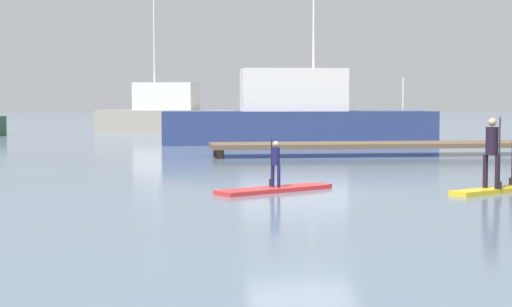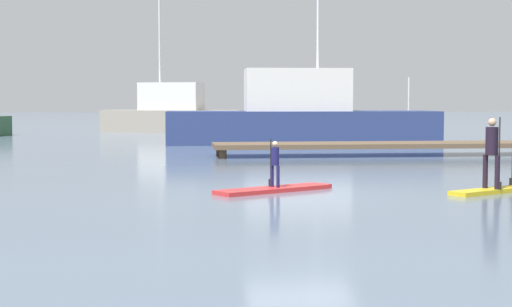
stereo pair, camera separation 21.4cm
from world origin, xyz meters
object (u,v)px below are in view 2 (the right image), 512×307
Objects in this scene: paddleboard_near at (275,189)px; paddleboard_far at (499,190)px; fishing_boat_white_large at (300,117)px; paddler_child_solo at (275,161)px; motor_boat_small_navy at (399,124)px; fishing_boat_green_midground at (173,113)px; paddler_adult at (492,148)px.

paddleboard_near is 1.07× the size of paddleboard_far.
paddler_child_solo is at bearing -101.25° from fishing_boat_white_large.
paddleboard_far is 21.40m from fishing_boat_white_large.
motor_boat_small_navy is (8.38, 36.74, 0.42)m from paddleboard_far.
paddleboard_near and paddleboard_far have the same top height.
paddleboard_near is 35.33m from fishing_boat_green_midground.
fishing_boat_white_large is 15.89m from fishing_boat_green_midground.
motor_boat_small_navy is (13.61, 35.98, -0.24)m from paddler_child_solo.
paddleboard_near is 2.64× the size of paddler_child_solo.
fishing_boat_green_midground reaches higher than paddler_child_solo.
paddler_child_solo is (-0.01, 0.01, 0.66)m from paddleboard_near.
fishing_boat_green_midground reaches higher than paddler_adult.
paddler_child_solo is 5.07m from paddler_adult.
paddleboard_near is 0.55× the size of motor_boat_small_navy.
paddleboard_far is 36.74m from fishing_boat_green_midground.
paddleboard_far is at bearing -8.28° from paddler_child_solo.
motor_boat_small_navy is at bearing 69.28° from paddler_child_solo.
paddler_child_solo is 35.30m from fishing_boat_green_midground.
paddler_adult is (4.97, -0.89, 1.00)m from paddleboard_near.
fishing_boat_white_large reaches higher than paddler_adult.
fishing_boat_white_large is 18.12m from motor_boat_small_navy.
paddler_adult is (-0.25, -0.14, 1.00)m from paddleboard_far.
motor_boat_small_navy is at bearing 76.83° from paddler_adult.
paddler_adult is 36.82m from fishing_boat_green_midground.
fishing_boat_green_midground is at bearing 112.66° from fishing_boat_white_large.
fishing_boat_white_large is (4.09, 20.57, 0.59)m from paddler_child_solo.
paddleboard_far is at bearing 30.22° from paddler_adult.
paddler_child_solo reaches higher than paddleboard_far.
paddler_child_solo is 20.98m from fishing_boat_white_large.
fishing_boat_white_large reaches higher than paddler_child_solo.
motor_boat_small_navy reaches higher than paddleboard_near.
paddleboard_far is at bearing -78.60° from fishing_boat_green_midground.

